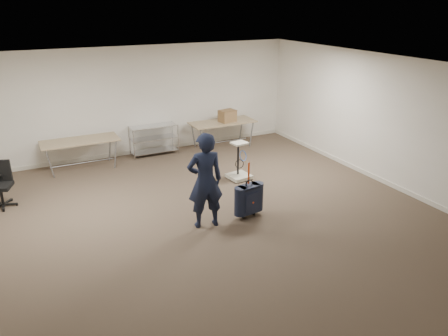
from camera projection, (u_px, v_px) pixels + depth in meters
ground at (225, 221)px, 8.14m from camera, size 9.00×9.00×0.00m
room_shell at (196, 191)px, 9.28m from camera, size 8.00×9.00×9.00m
folding_table_left at (80, 142)px, 10.41m from camera, size 1.80×0.75×0.73m
folding_table_right at (223, 123)px, 11.99m from camera, size 1.80×0.75×0.73m
wire_shelf at (154, 138)px, 11.49m from camera, size 1.22×0.47×0.80m
person at (205, 181)px, 7.66m from camera, size 0.69×0.51×1.76m
suitcase at (249, 199)px, 8.16m from camera, size 0.43×0.29×1.09m
office_chair at (2, 193)px, 8.65m from camera, size 0.55×0.56×0.91m
equipment_cart at (239, 169)px, 9.98m from camera, size 0.54×0.54×0.88m
cardboard_box at (227, 116)px, 11.91m from camera, size 0.48×0.39×0.32m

